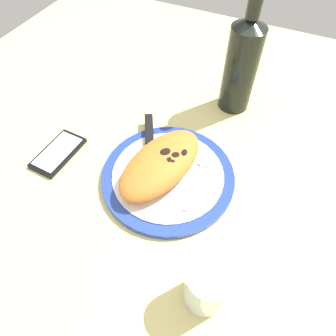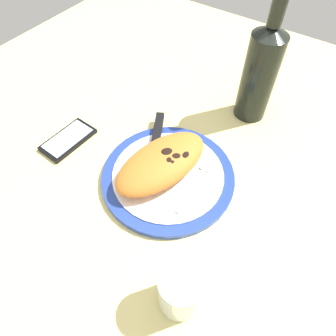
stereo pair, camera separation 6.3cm
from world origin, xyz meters
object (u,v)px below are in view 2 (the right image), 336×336
plate (168,176)px  smartphone (68,140)px  knife (156,138)px  water_glass (181,292)px  wine_bottle (260,73)px  calzone (163,161)px  fork (199,178)px

plate → smartphone: (-4.50, 26.08, -0.26)cm
knife → water_glass: (-26.24, -23.58, 2.37)cm
smartphone → knife: bearing=-58.7°
smartphone → water_glass: 44.69cm
wine_bottle → calzone: bearing=165.9°
knife → water_glass: water_glass is taller
plate → water_glass: 25.46cm
calzone → wine_bottle: size_ratio=0.81×
fork → smartphone: fork is taller
plate → smartphone: plate is taller
plate → calzone: size_ratio=1.18×
calzone → fork: bearing=-75.2°
calzone → knife: bearing=45.2°
plate → knife: bearing=49.7°
plate → knife: (6.61, 7.80, 1.39)cm
fork → knife: 14.56cm
plate → calzone: (0.50, 1.65, 3.57)cm
wine_bottle → plate: bearing=169.2°
knife → water_glass: bearing=-138.1°
calzone → knife: calzone is taller
fork → water_glass: bearing=-156.6°
water_glass → fork: bearing=23.4°
plate → smartphone: bearing=99.8°
plate → fork: bearing=-67.5°
water_glass → wine_bottle: size_ratio=0.35×
wine_bottle → knife: bearing=149.5°
plate → calzone: calzone is taller
calzone → wine_bottle: (28.87, -7.22, 7.84)cm
fork → water_glass: (-22.19, -9.60, 2.65)cm
smartphone → plate: bearing=-80.2°
fork → wine_bottle: 28.72cm
smartphone → calzone: bearing=-78.4°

